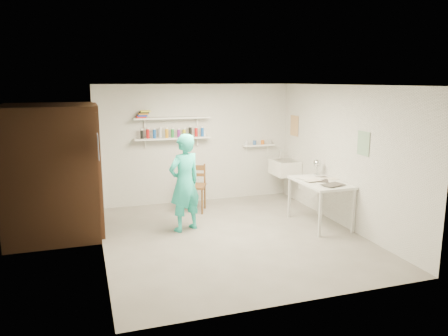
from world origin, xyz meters
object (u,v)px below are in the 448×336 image
object	(u,v)px
belfast_sink	(285,168)
wooden_chair	(193,186)
man	(185,183)
wall_clock	(187,164)
work_table	(320,203)
desk_lamp	(317,163)

from	to	relation	value
belfast_sink	wooden_chair	bearing A→B (deg)	-175.75
man	wall_clock	distance (m)	0.35
wall_clock	wooden_chair	size ratio (longest dim) A/B	0.30
man	wall_clock	xyz separation A→B (m)	(0.09, 0.20, 0.27)
work_table	desk_lamp	xyz separation A→B (m)	(0.19, 0.47, 0.61)
wooden_chair	man	bearing A→B (deg)	-87.72
belfast_sink	wall_clock	distance (m)	2.52
man	wooden_chair	xyz separation A→B (m)	(0.39, 1.01, -0.32)
belfast_sink	work_table	world-z (taller)	belfast_sink
man	desk_lamp	size ratio (longest dim) A/B	11.17
work_table	man	bearing A→B (deg)	168.69
work_table	desk_lamp	bearing A→B (deg)	67.58
desk_lamp	man	bearing A→B (deg)	-179.76
man	belfast_sink	bearing A→B (deg)	-177.69
man	work_table	size ratio (longest dim) A/B	1.40
man	desk_lamp	world-z (taller)	man
wall_clock	work_table	size ratio (longest dim) A/B	0.25
belfast_sink	man	size ratio (longest dim) A/B	0.37
wooden_chair	belfast_sink	bearing A→B (deg)	27.70
wall_clock	wooden_chair	bearing A→B (deg)	45.89
wooden_chair	work_table	xyz separation A→B (m)	(1.89, -1.46, -0.11)
wall_clock	work_table	world-z (taller)	wall_clock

